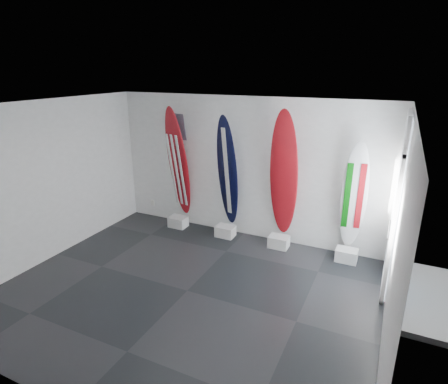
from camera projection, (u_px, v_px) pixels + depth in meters
The scene contains 16 objects.
floor at pixel (187, 291), 6.18m from camera, with size 6.00×6.00×0.00m, color black.
ceiling at pixel (180, 108), 5.22m from camera, with size 6.00×6.00×0.00m, color white.
wall_back at pixel (245, 169), 7.84m from camera, with size 6.00×6.00×0.00m, color silver.
wall_front at pixel (49, 291), 3.56m from camera, with size 6.00×6.00×0.00m, color silver.
wall_left at pixel (46, 182), 6.91m from camera, with size 5.00×5.00×0.00m, color silver.
wall_right at pixel (397, 245), 4.49m from camera, with size 5.00×5.00×0.00m, color silver.
display_block_usa at pixel (178, 222), 8.63m from camera, with size 0.40×0.30×0.24m, color silver.
surfboard_usa at pixel (178, 163), 8.27m from camera, with size 0.58×0.08×2.56m, color maroon.
display_block_navy at pixel (225, 231), 8.14m from camera, with size 0.40×0.30×0.24m, color silver.
surfboard_navy at pixel (227, 172), 7.80m from camera, with size 0.55×0.08×2.43m, color black.
display_block_swiss at pixel (279, 242), 7.65m from camera, with size 0.40×0.30×0.24m, color silver.
surfboard_swiss at pixel (284, 175), 7.28m from camera, with size 0.59×0.08×2.60m, color maroon.
display_block_italy at pixel (346, 255), 7.10m from camera, with size 0.40×0.30×0.24m, color silver.
surfboard_italy at pixel (354, 196), 6.81m from camera, with size 0.48×0.08×2.11m, color silver.
wall_outlet at pixel (153, 203), 9.18m from camera, with size 0.09×0.02×0.13m, color silver.
glass_door at pixel (397, 208), 5.85m from camera, with size 0.12×1.16×2.85m, color white, non-canonical shape.
Camera 1 is at (2.83, -4.56, 3.54)m, focal length 29.72 mm.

